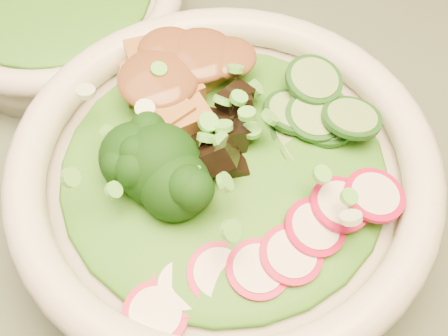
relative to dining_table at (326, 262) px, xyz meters
name	(u,v)px	position (x,y,z in m)	size (l,w,h in m)	color
dining_table	(326,262)	(0.00, 0.00, 0.00)	(1.20, 0.80, 0.75)	black
salad_bowl	(224,184)	(-0.09, 0.03, 0.16)	(0.30, 0.30, 0.08)	silver
side_bowl	(56,8)	(-0.14, 0.28, 0.15)	(0.23, 0.23, 0.06)	silver
lettuce_bed	(224,167)	(-0.09, 0.03, 0.18)	(0.23, 0.23, 0.03)	#286615
broccoli_florets	(129,198)	(-0.16, 0.03, 0.20)	(0.09, 0.08, 0.05)	black
radish_slices	(285,247)	(-0.09, -0.04, 0.19)	(0.12, 0.04, 0.02)	#AF0D39
cucumber_slices	(316,116)	(-0.02, 0.04, 0.19)	(0.08, 0.08, 0.04)	#76A65C
mushroom_heap	(214,139)	(-0.09, 0.05, 0.20)	(0.08, 0.08, 0.04)	black
tofu_cubes	(180,84)	(-0.09, 0.11, 0.19)	(0.10, 0.07, 0.04)	brown
peanut_sauce	(178,71)	(-0.09, 0.11, 0.21)	(0.08, 0.06, 0.02)	brown
scallion_garnish	(224,144)	(-0.09, 0.03, 0.21)	(0.22, 0.22, 0.03)	#5BBC42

